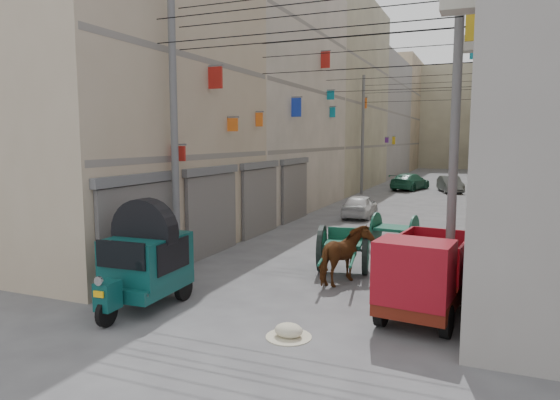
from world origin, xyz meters
The scene contains 16 objects.
building_row_left centered at (-8.00, 34.13, 6.46)m, with size 8.00×62.00×14.00m.
building_row_right centered at (8.00, 34.13, 6.46)m, with size 8.00×62.00×14.00m.
end_cap_building centered at (0.00, 66.00, 6.50)m, with size 22.00×10.00×13.00m, color #B1AA8B.
shutters_left centered at (-3.92, 10.38, 1.49)m, with size 0.18×14.40×2.88m.
signboards centered at (-0.01, 21.66, 3.43)m, with size 8.22×40.52×5.67m.
utility_poles centered at (0.00, 17.00, 4.00)m, with size 7.40×22.20×8.00m.
overhead_cables centered at (0.00, 14.40, 6.77)m, with size 7.40×22.52×1.12m.
auto_rickshaw centered at (-2.70, 3.45, 1.10)m, with size 1.59×2.68×1.86m.
tonga_cart centered at (0.65, 7.90, 0.69)m, with size 1.59×3.09×1.33m.
mini_truck centered at (3.16, 4.88, 0.87)m, with size 1.80×3.39×1.82m.
second_cart centered at (1.46, 11.53, 0.66)m, with size 1.53×1.39×1.23m.
feed_sack centered at (0.93, 3.00, 0.14)m, with size 0.55×0.44×0.27m, color beige.
horse centered at (0.98, 6.86, 0.75)m, with size 0.80×1.77×1.49m, color #602E16.
distant_car_white centered at (-1.31, 18.05, 0.55)m, with size 1.31×3.26×1.11m, color silver.
distant_car_grey centered at (1.90, 31.77, 0.57)m, with size 1.22×3.49×1.15m, color #4F5451.
distant_car_green centered at (-0.99, 32.36, 0.62)m, with size 1.73×4.25×1.23m, color #216248.
Camera 1 is at (4.28, -5.48, 3.76)m, focal length 32.00 mm.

